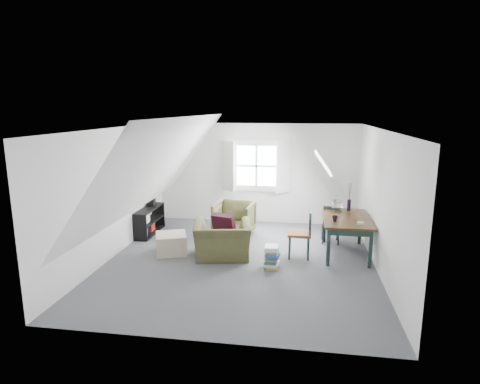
% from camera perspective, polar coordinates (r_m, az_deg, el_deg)
% --- Properties ---
extents(floor, '(5.50, 5.50, 0.00)m').
position_cam_1_polar(floor, '(7.78, 0.05, -9.75)').
color(floor, '#4E4E52').
rests_on(floor, ground).
extents(ceiling, '(5.50, 5.50, 0.00)m').
position_cam_1_polar(ceiling, '(7.24, 0.05, 8.96)').
color(ceiling, white).
rests_on(ceiling, wall_back).
extents(wall_back, '(5.00, 0.00, 5.00)m').
position_cam_1_polar(wall_back, '(10.09, 2.37, 2.64)').
color(wall_back, silver).
rests_on(wall_back, ground).
extents(wall_front, '(5.00, 0.00, 5.00)m').
position_cam_1_polar(wall_front, '(4.81, -4.88, -7.81)').
color(wall_front, silver).
rests_on(wall_front, ground).
extents(wall_left, '(0.00, 5.50, 5.50)m').
position_cam_1_polar(wall_left, '(8.16, -17.59, -0.13)').
color(wall_left, silver).
rests_on(wall_left, ground).
extents(wall_right, '(0.00, 5.50, 5.50)m').
position_cam_1_polar(wall_right, '(7.47, 19.37, -1.32)').
color(wall_right, silver).
rests_on(wall_right, ground).
extents(slope_left, '(3.19, 5.50, 4.48)m').
position_cam_1_polar(slope_left, '(7.70, -11.46, 3.47)').
color(slope_left, white).
rests_on(slope_left, wall_left).
extents(slope_right, '(3.19, 5.50, 4.48)m').
position_cam_1_polar(slope_right, '(7.25, 12.26, 2.93)').
color(slope_right, white).
rests_on(slope_right, wall_right).
extents(dormer_window, '(1.71, 0.35, 1.30)m').
position_cam_1_polar(dormer_window, '(9.99, 2.34, 3.70)').
color(dormer_window, white).
rests_on(dormer_window, wall_back).
extents(skylight, '(0.35, 0.75, 0.47)m').
position_cam_1_polar(skylight, '(8.54, 11.74, 4.07)').
color(skylight, white).
rests_on(skylight, slope_right).
extents(armchair_near, '(1.22, 1.11, 0.70)m').
position_cam_1_polar(armchair_near, '(7.97, -2.48, -9.22)').
color(armchair_near, '#464625').
rests_on(armchair_near, floor).
extents(armchair_far, '(0.93, 0.95, 0.79)m').
position_cam_1_polar(armchair_far, '(9.24, -0.83, -6.21)').
color(armchair_far, '#464625').
rests_on(armchair_far, floor).
extents(throw_pillow, '(0.50, 0.38, 0.47)m').
position_cam_1_polar(throw_pillow, '(7.91, -2.32, -4.69)').
color(throw_pillow, '#340E1D').
rests_on(throw_pillow, armchair_near).
extents(ottoman, '(0.76, 0.76, 0.39)m').
position_cam_1_polar(ottoman, '(8.24, -9.77, -7.23)').
color(ottoman, '#C5B296').
rests_on(ottoman, floor).
extents(dining_table, '(0.91, 1.51, 0.76)m').
position_cam_1_polar(dining_table, '(8.20, 14.87, -4.18)').
color(dining_table, '#35200D').
rests_on(dining_table, floor).
extents(demijohn, '(0.24, 0.24, 0.34)m').
position_cam_1_polar(demijohn, '(8.56, 13.64, -1.78)').
color(demijohn, silver).
rests_on(demijohn, dining_table).
extents(vase_twigs, '(0.08, 0.08, 0.59)m').
position_cam_1_polar(vase_twigs, '(8.68, 15.23, -1.73)').
color(vase_twigs, black).
rests_on(vase_twigs, dining_table).
extents(cup, '(0.13, 0.13, 0.10)m').
position_cam_1_polar(cup, '(7.86, 13.32, -4.04)').
color(cup, black).
rests_on(cup, dining_table).
extents(paper_box, '(0.12, 0.09, 0.04)m').
position_cam_1_polar(paper_box, '(7.76, 16.73, -4.27)').
color(paper_box, white).
rests_on(paper_box, dining_table).
extents(dining_chair_far, '(0.40, 0.40, 0.86)m').
position_cam_1_polar(dining_chair_far, '(8.85, 12.79, -4.31)').
color(dining_chair_far, brown).
rests_on(dining_chair_far, floor).
extents(dining_chair_near, '(0.44, 0.44, 0.94)m').
position_cam_1_polar(dining_chair_near, '(7.91, 8.71, -5.76)').
color(dining_chair_near, brown).
rests_on(dining_chair_near, floor).
extents(media_shelf, '(0.40, 1.19, 0.61)m').
position_cam_1_polar(media_shelf, '(9.54, -13.05, -4.22)').
color(media_shelf, black).
rests_on(media_shelf, floor).
extents(electronics_box, '(0.19, 0.25, 0.19)m').
position_cam_1_polar(electronics_box, '(9.70, -12.54, -1.41)').
color(electronics_box, black).
rests_on(electronics_box, media_shelf).
extents(magazine_stack, '(0.31, 0.36, 0.41)m').
position_cam_1_polar(magazine_stack, '(7.42, 4.54, -9.20)').
color(magazine_stack, '#B29933').
rests_on(magazine_stack, floor).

